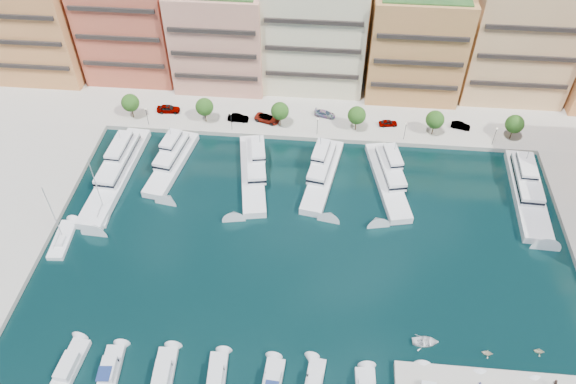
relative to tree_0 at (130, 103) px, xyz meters
The scene contains 41 objects.
ground 52.39m from the tree_0, 39.95° to the right, with size 400.00×400.00×0.00m, color black.
north_quay 49.34m from the tree_0, 35.47° to the left, with size 220.00×64.00×2.00m, color #9E998E.
apartment_0 31.96m from the tree_0, 147.61° to the left, with size 22.00×16.50×24.80m.
apartment_1 21.20m from the tree_0, 102.21° to the left, with size 20.00×16.50×26.80m.
apartment_2 24.86m from the tree_0, 44.13° to the left, with size 20.00×15.50×22.80m.
apartment_3 43.22m from the tree_0, 25.95° to the left, with size 22.00×16.50×25.80m.
apartment_4 62.75m from the tree_0, 15.37° to the left, with size 20.00×15.50×23.80m.
apartment_5 84.60m from the tree_0, 12.71° to the left, with size 22.00×16.50×26.80m.
tree_0 is the anchor object (origin of this frame).
tree_1 16.00m from the tree_0, ahead, with size 3.80×3.80×5.65m.
tree_2 32.00m from the tree_0, ahead, with size 3.80×3.80×5.65m.
tree_3 48.00m from the tree_0, ahead, with size 3.80×3.80×5.65m.
tree_4 64.00m from the tree_0, ahead, with size 3.80×3.80×5.65m.
tree_5 80.00m from the tree_0, ahead, with size 3.80×3.80×5.65m.
lamppost_0 4.70m from the tree_0, 29.90° to the right, with size 0.30×0.30×4.20m.
lamppost_1 22.14m from the tree_0, ahead, with size 0.30×0.30×4.20m.
lamppost_2 40.08m from the tree_0, ahead, with size 0.30×0.30×4.20m.
lamppost_3 58.05m from the tree_0, ahead, with size 0.30×0.30×4.20m.
lamppost_4 76.04m from the tree_0, ahead, with size 0.30×0.30×4.20m.
yacht_0 17.57m from the tree_0, 83.95° to the right, with size 6.34×27.76×7.30m.
yacht_1 18.14m from the tree_0, 48.35° to the right, with size 7.30×19.51×7.30m.
yacht_2 31.94m from the tree_0, 27.44° to the right, with size 8.07×22.51×7.30m.
yacht_3 44.21m from the tree_0, 18.47° to the right, with size 7.68×21.07×7.30m.
yacht_4 56.29m from the tree_0, 14.76° to the right, with size 8.50×21.71×7.30m.
yacht_6 81.88m from the tree_0, 10.76° to the right, with size 6.07×23.71×7.30m.
cruiser_0 58.72m from the tree_0, 82.68° to the right, with size 3.47×8.99×2.55m.
cruiser_1 59.79m from the tree_0, 76.92° to the right, with size 3.26×7.86×2.66m.
cruiser_2 62.00m from the tree_0, 69.90° to the right, with size 3.33×8.51×2.55m.
cruiser_3 65.00m from the tree_0, 63.58° to the right, with size 3.10×8.39×2.55m.
sailboat_2 28.03m from the tree_0, 85.16° to the right, with size 3.17×7.71×13.20m.
sailboat_1 35.27m from the tree_0, 94.32° to the right, with size 3.35×8.76×13.20m.
tender_3 90.10m from the tree_0, 33.14° to the right, with size 1.37×1.59×0.84m, color beige.
tender_0 76.82m from the tree_0, 39.90° to the right, with size 2.87×4.01×0.83m, color silver.
tender_1 84.40m from the tree_0, 36.57° to the right, with size 1.46×1.69×0.89m, color beige.
car_0 8.15m from the tree_0, 19.33° to the left, with size 2.01×5.00×1.70m, color gray.
car_1 23.07m from the tree_0, ahead, with size 1.55×4.44×1.46m, color gray.
car_2 29.28m from the tree_0, ahead, with size 2.48×5.38×1.50m, color gray.
car_3 41.66m from the tree_0, ahead, with size 1.85×4.55×1.32m, color gray.
car_4 55.03m from the tree_0, ahead, with size 1.58×3.93×1.34m, color gray.
car_5 70.27m from the tree_0, ahead, with size 1.40×4.02×1.32m, color gray.
person_1 93.57m from the tree_0, 36.06° to the right, with size 0.93×0.73×1.92m, color #4B352D.
Camera 1 is at (2.40, -61.02, 75.08)m, focal length 35.00 mm.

